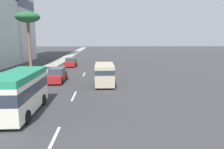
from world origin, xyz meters
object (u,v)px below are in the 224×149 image
object	(u,v)px
minibus_third	(19,91)
pedestrian_mid_block	(14,77)
car_lead	(71,62)
car_fourth	(57,75)
palm_tree	(28,19)
van_second	(104,73)
pedestrian_by_tree	(14,80)

from	to	relation	value
minibus_third	pedestrian_mid_block	distance (m)	8.71
car_lead	car_fourth	bearing A→B (deg)	1.15
pedestrian_mid_block	palm_tree	size ratio (longest dim) A/B	0.21
car_fourth	pedestrian_mid_block	size ratio (longest dim) A/B	2.56
van_second	pedestrian_by_tree	xyz separation A→B (m)	(-2.08, 9.04, -0.25)
car_lead	pedestrian_mid_block	size ratio (longest dim) A/B	2.33
pedestrian_mid_block	van_second	bearing A→B (deg)	-114.40
pedestrian_by_tree	minibus_third	bearing A→B (deg)	175.55
van_second	car_fourth	bearing A→B (deg)	69.82
car_lead	car_fourth	world-z (taller)	car_fourth
van_second	minibus_third	xyz separation A→B (m)	(-8.73, 5.96, 0.25)
palm_tree	car_lead	bearing A→B (deg)	-27.49
minibus_third	pedestrian_mid_block	size ratio (longest dim) A/B	3.53
minibus_third	palm_tree	size ratio (longest dim) A/B	0.73
van_second	car_lead	bearing A→B (deg)	20.40
palm_tree	car_fourth	bearing A→B (deg)	-138.01
car_fourth	minibus_third	bearing A→B (deg)	-1.71
car_lead	palm_tree	size ratio (longest dim) A/B	0.49
van_second	car_fourth	world-z (taller)	van_second
minibus_third	pedestrian_mid_block	xyz separation A→B (m)	(7.95, 3.53, -0.44)
minibus_third	pedestrian_by_tree	xyz separation A→B (m)	(6.65, 3.08, -0.51)
car_lead	van_second	distance (m)	16.97
car_lead	pedestrian_by_tree	xyz separation A→B (m)	(-17.98, 3.13, 0.32)
pedestrian_mid_block	car_lead	bearing A→B (deg)	-41.22
pedestrian_by_tree	palm_tree	xyz separation A→B (m)	(9.41, 1.33, 6.65)
van_second	pedestrian_mid_block	world-z (taller)	van_second
pedestrian_by_tree	car_fourth	bearing A→B (deg)	-68.65
van_second	pedestrian_mid_block	xyz separation A→B (m)	(-0.78, 9.49, -0.19)
car_lead	car_fourth	size ratio (longest dim) A/B	0.91
minibus_third	car_fourth	bearing A→B (deg)	178.29
car_lead	pedestrian_mid_block	xyz separation A→B (m)	(-16.68, 3.58, 0.39)
minibus_third	pedestrian_mid_block	world-z (taller)	minibus_third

